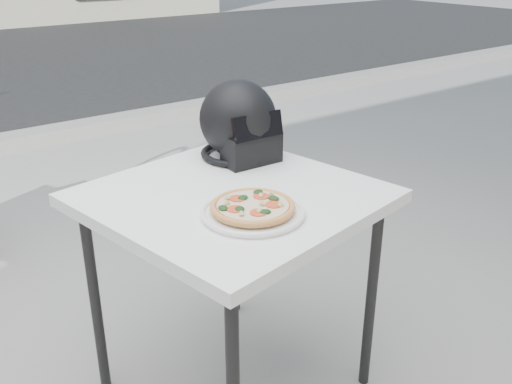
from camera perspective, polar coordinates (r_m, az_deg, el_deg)
ground at (r=2.64m, az=-18.59°, el=-15.83°), size 80.00×80.00×0.00m
cafe_table_main at (r=1.99m, az=-2.36°, el=-2.00°), size 1.03×1.03×0.84m
plate at (r=1.79m, az=-0.33°, el=-2.07°), size 0.39×0.39×0.02m
pizza at (r=1.78m, az=-0.34°, el=-1.44°), size 0.34×0.34×0.03m
helmet at (r=2.24m, az=-1.67°, el=6.81°), size 0.31×0.32×0.31m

